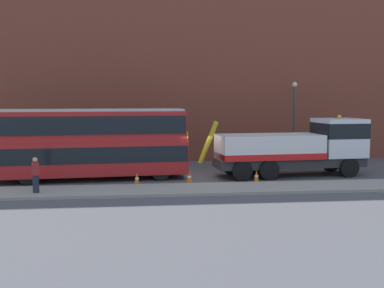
% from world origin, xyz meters
% --- Properties ---
extents(ground_plane, '(120.00, 120.00, 0.00)m').
position_xyz_m(ground_plane, '(0.00, 0.00, 0.00)').
color(ground_plane, '#4C4C51').
extents(near_kerb, '(60.00, 2.80, 0.15)m').
position_xyz_m(near_kerb, '(0.00, -4.20, 0.07)').
color(near_kerb, gray).
rests_on(near_kerb, ground_plane).
extents(building_facade, '(60.00, 1.50, 16.00)m').
position_xyz_m(building_facade, '(0.00, 7.57, 8.07)').
color(building_facade, brown).
rests_on(building_facade, ground_plane).
extents(recovery_tow_truck, '(10.23, 3.39, 3.67)m').
position_xyz_m(recovery_tow_truck, '(5.85, -0.31, 1.76)').
color(recovery_tow_truck, '#2D2D2D').
rests_on(recovery_tow_truck, ground_plane).
extents(double_decker_bus, '(11.18, 3.47, 4.06)m').
position_xyz_m(double_decker_bus, '(-6.36, -0.36, 2.23)').
color(double_decker_bus, '#AD1E1E').
rests_on(double_decker_bus, ground_plane).
extents(pedestrian_onlooker, '(0.41, 0.47, 1.71)m').
position_xyz_m(pedestrian_onlooker, '(-8.53, -4.56, 0.99)').
color(pedestrian_onlooker, '#232333').
rests_on(pedestrian_onlooker, near_kerb).
extents(traffic_cone_near_bus, '(0.36, 0.36, 0.72)m').
position_xyz_m(traffic_cone_near_bus, '(-3.73, -2.51, 0.34)').
color(traffic_cone_near_bus, orange).
rests_on(traffic_cone_near_bus, ground_plane).
extents(traffic_cone_midway, '(0.36, 0.36, 0.72)m').
position_xyz_m(traffic_cone_midway, '(-0.89, -2.35, 0.34)').
color(traffic_cone_midway, orange).
rests_on(traffic_cone_midway, ground_plane).
extents(traffic_cone_near_truck, '(0.36, 0.36, 0.72)m').
position_xyz_m(traffic_cone_near_truck, '(2.81, -2.51, 0.34)').
color(traffic_cone_near_truck, orange).
rests_on(traffic_cone_near_truck, ground_plane).
extents(street_lamp, '(0.36, 0.36, 5.83)m').
position_xyz_m(street_lamp, '(7.54, 5.37, 3.47)').
color(street_lamp, '#38383D').
rests_on(street_lamp, ground_plane).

